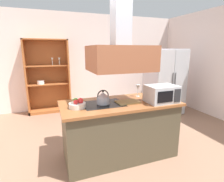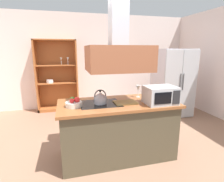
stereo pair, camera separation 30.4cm
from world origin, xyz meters
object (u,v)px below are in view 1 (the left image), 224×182
microwave (162,94)px  wine_glass_on_counter (138,88)px  refrigerator (164,82)px  dish_cabinet (48,81)px  cutting_board (128,102)px  kettle (103,98)px  fruit_bowl (77,104)px

microwave → wine_glass_on_counter: size_ratio=2.23×
refrigerator → wine_glass_on_counter: size_ratio=8.32×
dish_cabinet → wine_glass_on_counter: (1.42, -2.46, 0.18)m
microwave → refrigerator: bearing=52.4°
cutting_board → kettle: bearing=170.6°
refrigerator → fruit_bowl: (-2.57, -1.55, 0.09)m
refrigerator → kettle: size_ratio=8.06×
cutting_board → wine_glass_on_counter: size_ratio=1.65×
dish_cabinet → microwave: bearing=-61.1°
cutting_board → microwave: microwave is taller
kettle → wine_glass_on_counter: size_ratio=1.03×
dish_cabinet → cutting_board: (1.10, -2.73, 0.04)m
cutting_board → fruit_bowl: fruit_bowl is taller
refrigerator → microwave: 2.16m
cutting_board → microwave: bearing=-17.0°
kettle → wine_glass_on_counter: bearing=17.0°
fruit_bowl → kettle: bearing=7.4°
kettle → microwave: (0.87, -0.21, 0.04)m
wine_glass_on_counter → fruit_bowl: wine_glass_on_counter is taller
dish_cabinet → wine_glass_on_counter: dish_cabinet is taller
kettle → microwave: bearing=-13.8°
cutting_board → microwave: size_ratio=0.74×
kettle → cutting_board: bearing=-9.4°
refrigerator → kettle: 2.65m
cutting_board → wine_glass_on_counter: 0.44m
refrigerator → wine_glass_on_counter: (-1.49, -1.28, 0.20)m
microwave → wine_glass_on_counter: 0.46m
cutting_board → fruit_bowl: (-0.76, 0.01, 0.04)m
refrigerator → microwave: size_ratio=3.73×
microwave → wine_glass_on_counter: bearing=112.7°
cutting_board → microwave: 0.53m
cutting_board → microwave: (0.50, -0.15, 0.12)m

